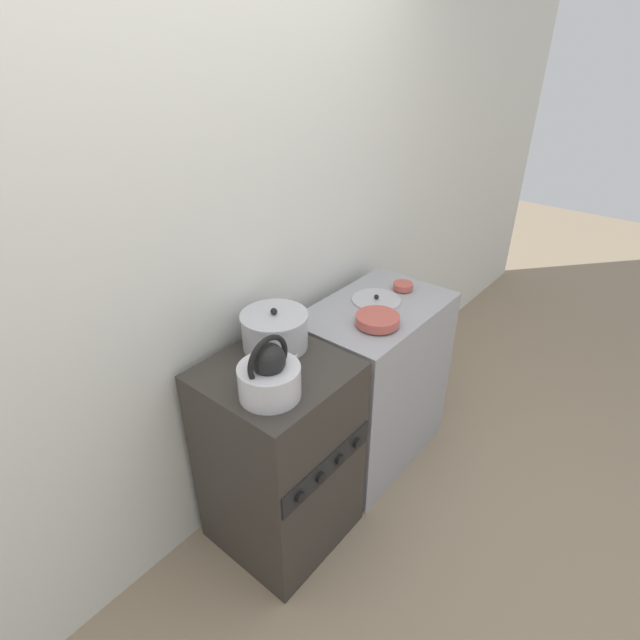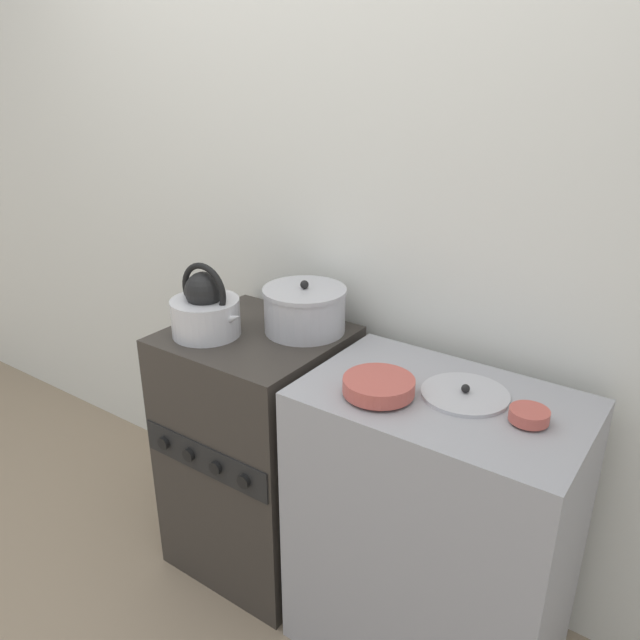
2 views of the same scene
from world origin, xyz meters
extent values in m
plane|color=gray|center=(0.00, 0.00, 0.00)|extent=(12.00, 12.00, 0.00)
cube|color=silver|center=(0.00, 0.60, 1.25)|extent=(7.00, 0.06, 2.50)
cube|color=#332D28|center=(0.00, 0.26, 0.46)|extent=(0.55, 0.53, 0.92)
cube|color=black|center=(0.00, 0.00, 0.57)|extent=(0.53, 0.01, 0.11)
cylinder|color=black|center=(-0.18, -0.01, 0.57)|extent=(0.04, 0.02, 0.04)
cylinder|color=black|center=(-0.06, -0.01, 0.57)|extent=(0.04, 0.02, 0.04)
cylinder|color=black|center=(0.06, -0.01, 0.57)|extent=(0.04, 0.02, 0.04)
cylinder|color=black|center=(0.18, -0.01, 0.57)|extent=(0.04, 0.02, 0.04)
cube|color=#99999E|center=(0.69, 0.25, 0.45)|extent=(0.77, 0.50, 0.91)
cylinder|color=silver|center=(-0.12, 0.17, 0.98)|extent=(0.23, 0.23, 0.12)
sphere|color=black|center=(-0.12, 0.17, 1.07)|extent=(0.12, 0.12, 0.12)
torus|color=black|center=(-0.12, 0.17, 1.07)|extent=(0.19, 0.02, 0.19)
cone|color=silver|center=(-0.02, 0.17, 1.00)|extent=(0.11, 0.05, 0.09)
cylinder|color=#B2B2B7|center=(0.12, 0.38, 0.98)|extent=(0.27, 0.27, 0.14)
cylinder|color=#B2B2B7|center=(0.12, 0.38, 1.06)|extent=(0.28, 0.28, 0.01)
sphere|color=black|center=(0.12, 0.38, 1.08)|extent=(0.03, 0.03, 0.03)
cylinder|color=#B75147|center=(0.54, 0.15, 0.91)|extent=(0.09, 0.09, 0.01)
cylinder|color=#B75147|center=(0.54, 0.15, 0.94)|extent=(0.20, 0.20, 0.04)
cylinder|color=#B75147|center=(0.92, 0.25, 0.91)|extent=(0.05, 0.05, 0.01)
cylinder|color=#B75147|center=(0.92, 0.25, 0.93)|extent=(0.10, 0.10, 0.03)
cylinder|color=#B2B2B7|center=(0.73, 0.29, 0.91)|extent=(0.24, 0.24, 0.01)
sphere|color=black|center=(0.73, 0.29, 0.93)|extent=(0.02, 0.02, 0.02)
camera|label=1|loc=(-1.10, -0.87, 2.05)|focal=28.00mm
camera|label=2|loc=(1.27, -1.16, 1.75)|focal=35.00mm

